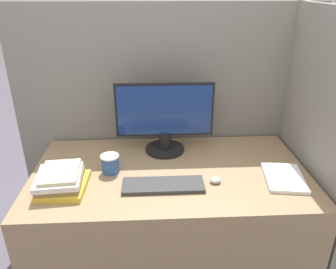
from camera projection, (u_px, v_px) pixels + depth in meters
The scene contains 9 objects.
cubicle_panel_rear at pixel (166, 128), 2.15m from camera, with size 1.88×0.04×1.56m.
cubicle_panel_right at pixel (309, 155), 1.82m from camera, with size 0.04×0.87×1.56m.
desk at pixel (170, 223), 1.93m from camera, with size 1.48×0.81×0.72m.
monitor at pixel (165, 120), 1.90m from camera, with size 0.57×0.23×0.42m.
keyboard at pixel (163, 185), 1.62m from camera, with size 0.41×0.14×0.02m.
mouse at pixel (215, 180), 1.66m from camera, with size 0.06×0.04×0.03m.
coffee_cup at pixel (110, 164), 1.74m from camera, with size 0.10×0.10×0.10m.
book_stack at pixel (61, 180), 1.60m from camera, with size 0.25×0.27×0.10m.
paper_pile at pixel (284, 178), 1.69m from camera, with size 0.23×0.30×0.02m.
Camera 1 is at (-0.09, -1.12, 1.65)m, focal length 35.00 mm.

